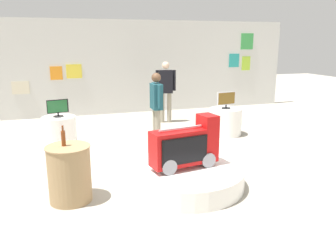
{
  "coord_description": "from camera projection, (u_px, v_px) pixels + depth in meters",
  "views": [
    {
      "loc": [
        -2.0,
        -5.36,
        2.26
      ],
      "look_at": [
        -0.14,
        0.41,
        0.75
      ],
      "focal_mm": 36.71,
      "sensor_mm": 36.0,
      "label": 1
    }
  ],
  "objects": [
    {
      "name": "ground_plane",
      "position": [
        182.0,
        172.0,
        6.1
      ],
      "size": [
        30.0,
        30.0,
        0.0
      ],
      "primitive_type": "plane",
      "color": "#A8A091"
    },
    {
      "name": "back_wall_display",
      "position": [
        123.0,
        67.0,
        10.75
      ],
      "size": [
        11.23,
        0.13,
        2.89
      ],
      "color": "silver",
      "rests_on": "ground"
    },
    {
      "name": "main_display_pedestal",
      "position": [
        184.0,
        177.0,
        5.48
      ],
      "size": [
        1.9,
        1.9,
        0.31
      ],
      "primitive_type": "cylinder",
      "color": "white",
      "rests_on": "ground"
    },
    {
      "name": "novelty_firetruck_tv",
      "position": [
        186.0,
        148.0,
        5.36
      ],
      "size": [
        1.12,
        0.53,
        0.82
      ],
      "color": "gray",
      "rests_on": "main_display_pedestal"
    },
    {
      "name": "display_pedestal_left_rear",
      "position": [
        225.0,
        122.0,
        8.43
      ],
      "size": [
        0.78,
        0.78,
        0.66
      ],
      "primitive_type": "cylinder",
      "color": "white",
      "rests_on": "ground"
    },
    {
      "name": "tv_on_left_rear",
      "position": [
        226.0,
        100.0,
        8.3
      ],
      "size": [
        0.51,
        0.22,
        0.41
      ],
      "color": "black",
      "rests_on": "display_pedestal_left_rear"
    },
    {
      "name": "display_pedestal_center_rear",
      "position": [
        60.0,
        131.0,
        7.53
      ],
      "size": [
        0.72,
        0.72,
        0.66
      ],
      "primitive_type": "cylinder",
      "color": "white",
      "rests_on": "ground"
    },
    {
      "name": "tv_on_center_rear",
      "position": [
        58.0,
        108.0,
        7.39
      ],
      "size": [
        0.45,
        0.21,
        0.38
      ],
      "color": "black",
      "rests_on": "display_pedestal_center_rear"
    },
    {
      "name": "side_table_round",
      "position": [
        70.0,
        173.0,
        4.9
      ],
      "size": [
        0.63,
        0.63,
        0.82
      ],
      "color": "#9E7F56",
      "rests_on": "ground"
    },
    {
      "name": "bottle_on_side_table",
      "position": [
        63.0,
        138.0,
        4.79
      ],
      "size": [
        0.06,
        0.06,
        0.29
      ],
      "color": "brown",
      "rests_on": "side_table_round"
    },
    {
      "name": "shopper_browsing_near_truck",
      "position": [
        166.0,
        87.0,
        9.56
      ],
      "size": [
        0.55,
        0.27,
        1.7
      ],
      "color": "gray",
      "rests_on": "ground"
    },
    {
      "name": "shopper_browsing_rear",
      "position": [
        156.0,
        104.0,
        7.42
      ],
      "size": [
        0.2,
        0.56,
        1.6
      ],
      "color": "gray",
      "rests_on": "ground"
    }
  ]
}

